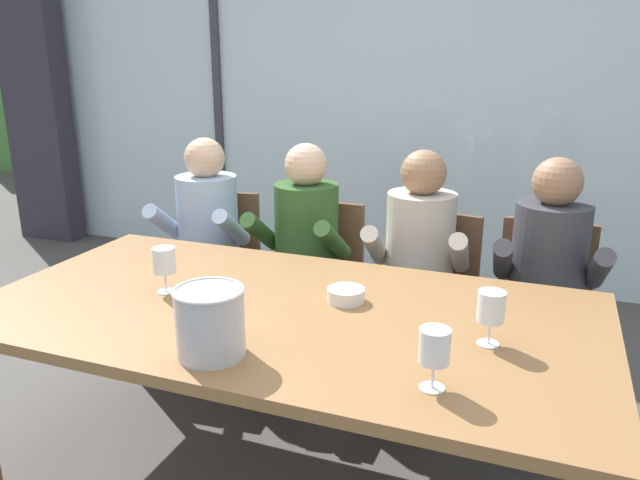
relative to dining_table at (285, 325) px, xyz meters
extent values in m
plane|color=#4C4742|center=(0.00, 1.00, -0.68)|extent=(14.00, 14.00, 0.00)
cube|color=silver|center=(0.00, 2.50, 0.62)|extent=(7.39, 0.03, 2.60)
cube|color=#38383D|center=(-1.66, 2.48, 0.62)|extent=(0.06, 0.06, 2.60)
cube|color=#477A38|center=(0.00, 5.74, 0.32)|extent=(13.39, 2.40, 2.00)
cube|color=#332D38|center=(-3.34, 2.32, 0.62)|extent=(0.56, 0.20, 2.60)
cube|color=olive|center=(0.00, 0.00, 0.05)|extent=(2.19, 1.13, 0.04)
cylinder|color=olive|center=(-0.99, 0.46, -0.33)|extent=(0.07, 0.07, 0.70)
cylinder|color=olive|center=(0.99, 0.46, -0.33)|extent=(0.07, 0.07, 0.70)
cube|color=brown|center=(-0.83, 0.89, -0.24)|extent=(0.50, 0.50, 0.03)
cube|color=brown|center=(-0.86, 1.08, -0.02)|extent=(0.42, 0.10, 0.42)
cylinder|color=brown|center=(-0.99, 0.67, -0.47)|extent=(0.04, 0.04, 0.42)
cylinder|color=brown|center=(-0.62, 0.73, -0.47)|extent=(0.04, 0.04, 0.42)
cylinder|color=brown|center=(-1.05, 1.05, -0.47)|extent=(0.04, 0.04, 0.42)
cylinder|color=brown|center=(-0.67, 1.10, -0.47)|extent=(0.04, 0.04, 0.42)
cube|color=brown|center=(-0.25, 0.87, -0.24)|extent=(0.44, 0.44, 0.03)
cube|color=brown|center=(-0.25, 1.07, -0.02)|extent=(0.42, 0.04, 0.42)
cylinder|color=brown|center=(-0.44, 0.68, -0.47)|extent=(0.04, 0.04, 0.42)
cylinder|color=brown|center=(-0.06, 0.68, -0.47)|extent=(0.04, 0.04, 0.42)
cylinder|color=brown|center=(-0.44, 1.06, -0.47)|extent=(0.04, 0.04, 0.42)
cylinder|color=brown|center=(-0.06, 1.06, -0.47)|extent=(0.04, 0.04, 0.42)
cube|color=brown|center=(0.32, 0.87, -0.24)|extent=(0.50, 0.50, 0.03)
cube|color=brown|center=(0.35, 1.07, -0.02)|extent=(0.42, 0.10, 0.42)
cylinder|color=brown|center=(0.10, 0.71, -0.47)|extent=(0.04, 0.04, 0.42)
cylinder|color=brown|center=(0.48, 0.65, -0.47)|extent=(0.04, 0.04, 0.42)
cylinder|color=brown|center=(0.16, 1.09, -0.47)|extent=(0.04, 0.04, 0.42)
cylinder|color=brown|center=(0.53, 1.03, -0.47)|extent=(0.04, 0.04, 0.42)
cube|color=brown|center=(0.84, 0.88, -0.24)|extent=(0.46, 0.46, 0.03)
cube|color=brown|center=(0.85, 1.08, -0.02)|extent=(0.42, 0.05, 0.42)
cylinder|color=brown|center=(0.65, 0.70, -0.47)|extent=(0.04, 0.04, 0.42)
cylinder|color=brown|center=(1.03, 0.68, -0.47)|extent=(0.04, 0.04, 0.42)
cylinder|color=brown|center=(0.66, 1.08, -0.47)|extent=(0.04, 0.04, 0.42)
cylinder|color=brown|center=(1.04, 1.06, -0.47)|extent=(0.04, 0.04, 0.42)
cylinder|color=#9EB2D1|center=(-0.86, 0.91, 0.05)|extent=(0.35, 0.35, 0.52)
sphere|color=#DBAD89|center=(-0.86, 0.91, 0.40)|extent=(0.21, 0.21, 0.21)
cube|color=#47423D|center=(-0.93, 0.71, -0.21)|extent=(0.17, 0.41, 0.13)
cube|color=#47423D|center=(-0.75, 0.72, -0.21)|extent=(0.17, 0.41, 0.13)
cylinder|color=#47423D|center=(-0.91, 0.51, -0.45)|extent=(0.10, 0.10, 0.45)
cylinder|color=#47423D|center=(-0.73, 0.52, -0.45)|extent=(0.10, 0.10, 0.45)
cylinder|color=#9EB2D1|center=(-1.03, 0.78, 0.08)|extent=(0.11, 0.33, 0.26)
cylinder|color=#9EB2D1|center=(-0.66, 0.81, 0.08)|extent=(0.11, 0.33, 0.26)
cylinder|color=#2D5123|center=(-0.29, 0.91, 0.05)|extent=(0.33, 0.33, 0.52)
sphere|color=#DBAD89|center=(-0.29, 0.91, 0.40)|extent=(0.21, 0.21, 0.21)
cube|color=#47423D|center=(-0.38, 0.72, -0.21)|extent=(0.14, 0.40, 0.13)
cube|color=#47423D|center=(-0.20, 0.71, -0.21)|extent=(0.14, 0.40, 0.13)
cylinder|color=#47423D|center=(-0.39, 0.52, -0.45)|extent=(0.10, 0.10, 0.45)
cylinder|color=#47423D|center=(-0.21, 0.51, -0.45)|extent=(0.10, 0.10, 0.45)
cylinder|color=#2D5123|center=(-0.48, 0.80, 0.08)|extent=(0.09, 0.33, 0.26)
cylinder|color=#2D5123|center=(-0.10, 0.79, 0.08)|extent=(0.09, 0.33, 0.26)
cylinder|color=#B7AD9E|center=(0.29, 0.91, 0.05)|extent=(0.34, 0.34, 0.52)
sphere|color=#936B4C|center=(0.29, 0.91, 0.40)|extent=(0.21, 0.21, 0.21)
cube|color=#47423D|center=(0.21, 0.71, -0.21)|extent=(0.16, 0.41, 0.13)
cube|color=#47423D|center=(0.39, 0.72, -0.21)|extent=(0.16, 0.41, 0.13)
cylinder|color=#47423D|center=(0.23, 0.51, -0.45)|extent=(0.10, 0.10, 0.45)
cylinder|color=#47423D|center=(0.41, 0.52, -0.45)|extent=(0.10, 0.10, 0.45)
cylinder|color=#B7AD9E|center=(0.11, 0.78, 0.08)|extent=(0.10, 0.33, 0.26)
cylinder|color=#B7AD9E|center=(0.49, 0.81, 0.08)|extent=(0.10, 0.33, 0.26)
cylinder|color=#38383D|center=(0.86, 0.91, 0.05)|extent=(0.33, 0.33, 0.52)
sphere|color=#936B4C|center=(0.86, 0.91, 0.40)|extent=(0.21, 0.21, 0.21)
cube|color=#47423D|center=(0.78, 0.71, -0.21)|extent=(0.15, 0.41, 0.13)
cube|color=#47423D|center=(0.96, 0.72, -0.21)|extent=(0.15, 0.41, 0.13)
cylinder|color=#47423D|center=(0.78, 0.51, -0.45)|extent=(0.10, 0.10, 0.45)
cylinder|color=#47423D|center=(0.96, 0.52, -0.45)|extent=(0.10, 0.10, 0.45)
cylinder|color=#38383D|center=(0.67, 0.79, 0.08)|extent=(0.09, 0.33, 0.26)
cylinder|color=#38383D|center=(1.05, 0.80, 0.08)|extent=(0.09, 0.33, 0.26)
cylinder|color=#B7B7BC|center=(-0.06, -0.40, 0.17)|extent=(0.20, 0.20, 0.20)
torus|color=silver|center=(-0.06, -0.40, 0.27)|extent=(0.21, 0.21, 0.01)
cylinder|color=silver|center=(0.18, 0.13, 0.09)|extent=(0.14, 0.14, 0.05)
cylinder|color=silver|center=(0.59, -0.35, 0.07)|extent=(0.07, 0.07, 0.00)
cylinder|color=silver|center=(0.59, -0.35, 0.11)|extent=(0.01, 0.01, 0.07)
cylinder|color=silver|center=(0.59, -0.35, 0.19)|extent=(0.08, 0.08, 0.09)
cylinder|color=silver|center=(0.70, -0.03, 0.07)|extent=(0.07, 0.07, 0.00)
cylinder|color=silver|center=(0.70, -0.03, 0.11)|extent=(0.01, 0.01, 0.07)
cylinder|color=silver|center=(0.70, -0.03, 0.19)|extent=(0.08, 0.08, 0.09)
cylinder|color=silver|center=(-0.48, -0.02, 0.07)|extent=(0.07, 0.07, 0.00)
cylinder|color=silver|center=(-0.48, -0.02, 0.11)|extent=(0.01, 0.01, 0.07)
cylinder|color=silver|center=(-0.48, -0.02, 0.19)|extent=(0.08, 0.08, 0.09)
cylinder|color=#E0D184|center=(-0.48, -0.02, 0.17)|extent=(0.07, 0.07, 0.04)
camera|label=1|loc=(0.83, -1.82, 0.93)|focal=34.48mm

